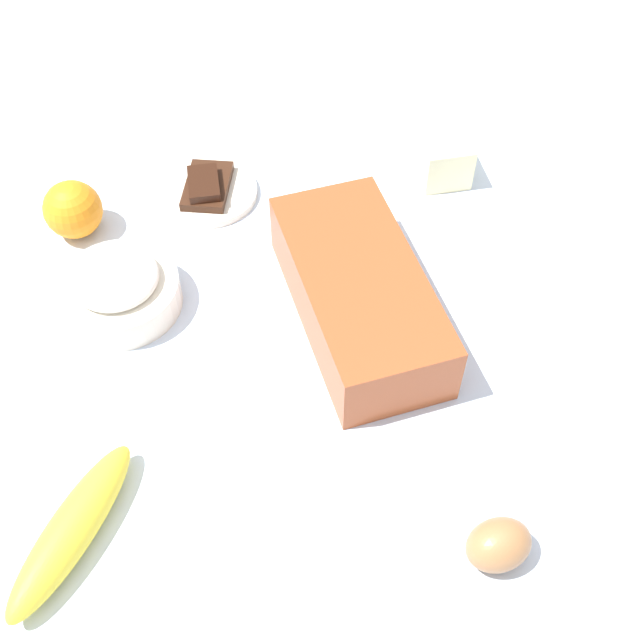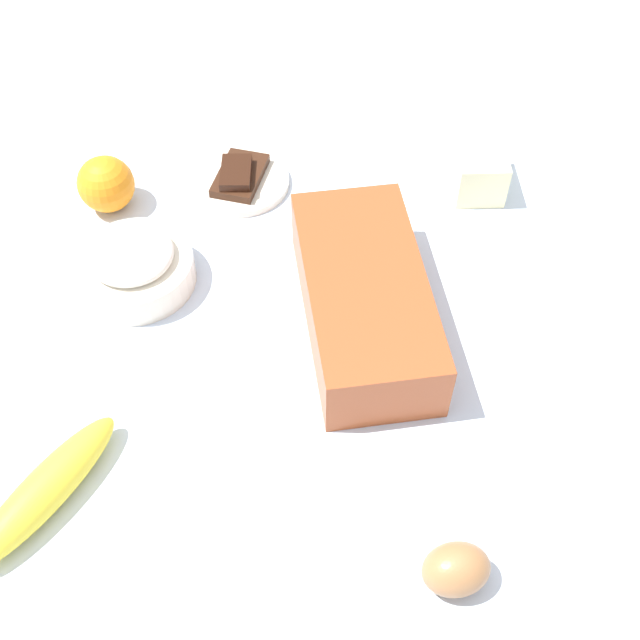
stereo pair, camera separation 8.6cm
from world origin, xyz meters
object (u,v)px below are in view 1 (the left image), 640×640
Objects in this scene: butter_block at (441,154)px; egg_near_butter at (498,545)px; flour_bowl at (118,288)px; chocolate_plate at (208,190)px; loaf_pan at (359,293)px; banana at (72,529)px; orange_fruit at (73,209)px.

butter_block is 1.42× the size of egg_near_butter.
chocolate_plate is (-0.17, 0.11, -0.02)m from flour_bowl.
chocolate_plate is at bearing 146.75° from flour_bowl.
chocolate_plate is at bearing -154.52° from loaf_pan.
banana is 0.48m from chocolate_plate.
loaf_pan is 0.38m from orange_fruit.
flour_bowl is 2.23× the size of egg_near_butter.
banana is at bearing -8.85° from flour_bowl.
chocolate_plate is (-0.54, -0.23, -0.01)m from egg_near_butter.
egg_near_butter is (0.54, -0.09, -0.01)m from butter_block.
butter_block is (-0.23, 0.16, -0.01)m from loaf_pan.
loaf_pan reaches higher than banana.
orange_fruit is 0.17m from chocolate_plate.
flour_bowl is (-0.06, -0.27, -0.01)m from loaf_pan.
loaf_pan is 4.68× the size of egg_near_butter.
flour_bowl reaches higher than chocolate_plate.
orange_fruit is (-0.42, -0.01, 0.02)m from banana.
butter_block is (-0.17, 0.43, 0.00)m from flour_bowl.
loaf_pan is at bearing 125.42° from banana.
loaf_pan is 0.39m from banana.
flour_bowl is 0.50m from egg_near_butter.
banana is at bearing -63.01° from loaf_pan.
banana is 2.11× the size of butter_block.
banana is 3.01× the size of egg_near_butter.
banana is 0.42m from orange_fruit.
loaf_pan is 2.10× the size of flour_bowl.
flour_bowl is at bearing 171.15° from banana.
loaf_pan is at bearing 59.01° from orange_fruit.
flour_bowl is 0.21m from chocolate_plate.
chocolate_plate is (-0.00, -0.31, -0.02)m from butter_block.
banana is at bearing -18.97° from chocolate_plate.
butter_block is at bearing 111.87° from flour_bowl.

